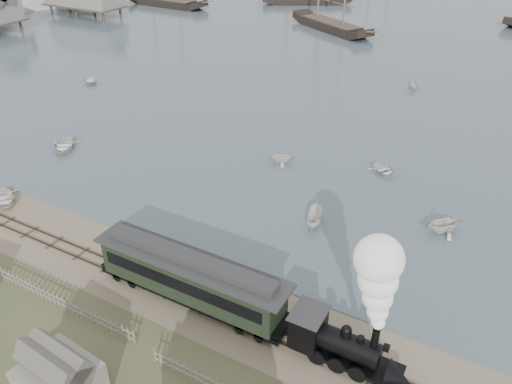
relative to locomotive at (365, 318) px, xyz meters
The scene contains 13 objects.
ground 16.73m from the locomotive, behind, with size 600.00×600.00×0.00m, color gray.
rail_track 16.60m from the locomotive, behind, with size 120.00×1.80×0.16m.
picket_fence_west 23.49m from the locomotive, 167.49° to the right, with size 19.00×0.10×1.20m, color gray, non-canonical shape.
locomotive is the anchor object (origin of this frame).
passenger_coach 12.34m from the locomotive, behind, with size 14.65×2.82×3.56m.
beached_dinghy 35.24m from the locomotive, behind, with size 4.25×3.04×0.88m, color silver.
rowboat_0 40.69m from the locomotive, 161.82° to the left, with size 4.27×3.05×0.88m, color silver.
rowboat_1 27.02m from the locomotive, 126.49° to the left, with size 2.79×2.40×1.47m, color silver.
rowboat_2 15.74m from the locomotive, 123.30° to the left, with size 3.17×1.19×1.22m, color silver.
rowboat_3 25.55m from the locomotive, 103.23° to the left, with size 3.34×2.39×0.69m, color silver.
rowboat_4 17.47m from the locomotive, 84.63° to the left, with size 3.40×2.94×1.79m, color silver.
rowboat_6 60.61m from the locomotive, 149.75° to the left, with size 3.45×2.46×0.71m, color silver.
rowboat_7 52.19m from the locomotive, 100.39° to the left, with size 2.92×2.52×1.54m, color silver.
Camera 1 is at (20.46, -22.63, 25.01)m, focal length 35.00 mm.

